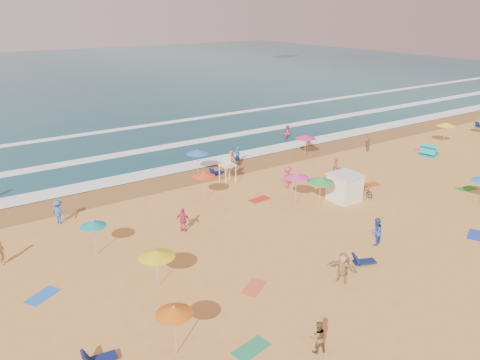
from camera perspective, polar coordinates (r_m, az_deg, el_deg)
ground at (r=33.65m, az=9.15°, el=-4.55°), size 220.00×220.00×0.00m
ocean at (r=109.01m, az=-22.95°, el=11.37°), size 220.00×140.00×0.18m
wet_sand at (r=42.88m, az=-2.22°, el=1.25°), size 220.00×220.00×0.00m
surf_foam at (r=50.22m, az=-7.56°, el=4.06°), size 200.00×18.70×0.05m
cabana at (r=36.71m, az=12.64°, el=-0.95°), size 2.00×2.00×2.00m
cabana_roof at (r=36.34m, az=12.77°, el=0.61°), size 2.20×2.20×0.12m
bicycle at (r=38.05m, az=14.89°, el=-1.25°), size 0.63×1.75×0.92m
lifeguard_stand at (r=39.47m, az=-1.53°, el=1.15°), size 1.20×1.20×2.10m
beach_umbrellas at (r=35.19m, az=10.82°, el=0.24°), size 59.36×28.66×0.80m
loungers at (r=34.74m, az=19.14°, el=-4.35°), size 53.96×25.85×0.34m
towels at (r=32.42m, az=13.32°, el=-5.83°), size 48.15×19.62×0.03m
beachgoers at (r=35.94m, az=3.01°, el=-1.21°), size 37.20×28.59×2.12m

